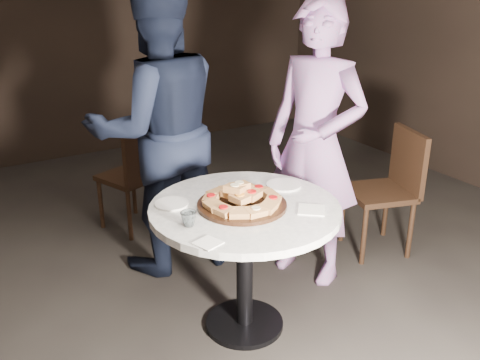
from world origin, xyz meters
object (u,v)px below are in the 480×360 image
object	(u,v)px
table	(245,230)
diner_teal	(315,146)
chair_far	(137,171)
diner_navy	(158,130)
water_glass	(189,219)
focaccia_pile	(241,197)
chair_right	(391,183)
serving_board	(242,205)

from	to	relation	value
table	diner_teal	size ratio (longest dim) A/B	0.67
chair_far	diner_navy	bearing A→B (deg)	66.42
diner_navy	water_glass	bearing A→B (deg)	81.16
focaccia_pile	water_glass	xyz separation A→B (m)	(-0.33, -0.06, -0.02)
table	water_glass	world-z (taller)	water_glass
water_glass	diner_navy	size ratio (longest dim) A/B	0.04
chair_right	diner_navy	bearing A→B (deg)	-97.01
chair_far	focaccia_pile	bearing A→B (deg)	71.08
serving_board	chair_far	size ratio (longest dim) A/B	0.56
table	chair_right	bearing A→B (deg)	10.68
diner_teal	chair_far	bearing A→B (deg)	-170.22
table	focaccia_pile	bearing A→B (deg)	174.19
water_glass	chair_far	bearing A→B (deg)	79.05
chair_far	diner_navy	distance (m)	0.73
water_glass	chair_right	size ratio (longest dim) A/B	0.09
table	serving_board	xyz separation A→B (m)	(-0.02, -0.00, 0.15)
serving_board	diner_teal	world-z (taller)	diner_teal
serving_board	water_glass	size ratio (longest dim) A/B	5.93
focaccia_pile	diner_navy	bearing A→B (deg)	94.33
table	diner_navy	size ratio (longest dim) A/B	0.63
diner_navy	diner_teal	xyz separation A→B (m)	(0.78, -0.63, -0.06)
chair_far	diner_teal	world-z (taller)	diner_teal
focaccia_pile	serving_board	bearing A→B (deg)	-56.09
serving_board	focaccia_pile	bearing A→B (deg)	123.91
water_glass	chair_far	distance (m)	1.59
diner_navy	diner_teal	distance (m)	1.01
serving_board	diner_teal	bearing A→B (deg)	22.09
chair_right	diner_navy	xyz separation A→B (m)	(-1.47, 0.66, 0.45)
table	diner_navy	bearing A→B (deg)	95.59
table	serving_board	bearing A→B (deg)	-178.27
table	diner_navy	xyz separation A→B (m)	(-0.09, 0.92, 0.34)
water_glass	chair_far	size ratio (longest dim) A/B	0.09
focaccia_pile	water_glass	size ratio (longest dim) A/B	5.23
water_glass	chair_far	xyz separation A→B (m)	(0.30, 1.53, -0.31)
serving_board	water_glass	xyz separation A→B (m)	(-0.34, -0.06, 0.03)
diner_teal	diner_navy	bearing A→B (deg)	-151.40
chair_right	diner_teal	distance (m)	0.79
table	diner_teal	world-z (taller)	diner_teal
focaccia_pile	chair_right	distance (m)	1.46
chair_right	diner_teal	size ratio (longest dim) A/B	0.50
chair_right	chair_far	bearing A→B (deg)	-113.09
serving_board	diner_navy	distance (m)	0.94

